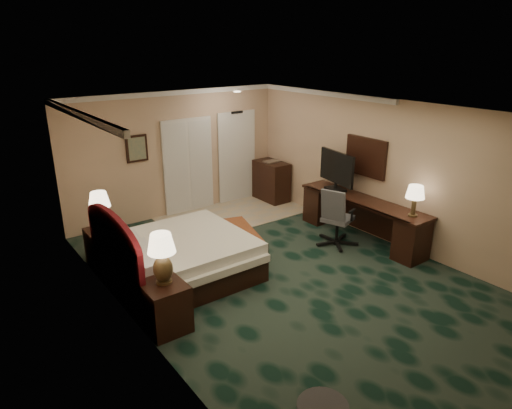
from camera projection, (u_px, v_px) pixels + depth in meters
floor at (286, 277)px, 7.50m from camera, size 5.00×7.50×0.00m
ceiling at (290, 112)px, 6.58m from camera, size 5.00×7.50×0.00m
wall_back at (176, 154)px, 9.88m from camera, size 5.00×0.00×2.70m
wall_left at (134, 239)px, 5.65m from camera, size 0.00×7.50×2.70m
wall_right at (391, 173)px, 8.44m from camera, size 0.00×7.50×2.70m
crown_molding at (290, 115)px, 6.60m from camera, size 5.00×7.50×0.10m
tile_patch at (234, 214)px, 10.20m from camera, size 3.20×1.70×0.01m
headboard at (115, 256)px, 6.66m from camera, size 0.12×2.00×1.40m
entry_door at (237, 157)px, 10.83m from camera, size 1.02×0.06×2.18m
closet_doors at (188, 166)px, 10.09m from camera, size 1.20×0.06×2.10m
wall_art at (137, 148)px, 9.26m from camera, size 0.45×0.06×0.55m
wall_mirror at (366, 157)px, 8.80m from camera, size 0.05×0.95×0.75m
bed at (182, 258)px, 7.42m from camera, size 2.09×1.94×0.66m
nightstand_near at (165, 306)px, 6.06m from camera, size 0.53×0.61×0.67m
nightstand_far at (104, 247)px, 7.83m from camera, size 0.51×0.59×0.64m
lamp_near at (162, 258)px, 5.89m from camera, size 0.39×0.39×0.69m
lamp_far at (100, 211)px, 7.61m from camera, size 0.39×0.39×0.68m
bed_bench at (241, 240)px, 8.35m from camera, size 0.79×1.35×0.43m
desk at (361, 219)px, 8.84m from camera, size 0.60×2.80×0.81m
tv at (336, 171)px, 9.09m from camera, size 0.26×1.03×0.80m
desk_lamp at (414, 201)px, 7.79m from camera, size 0.39×0.39×0.56m
desk_chair at (338, 216)px, 8.53m from camera, size 0.84×0.82×1.15m
minibar at (271, 181)px, 10.99m from camera, size 0.50×0.90×0.95m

